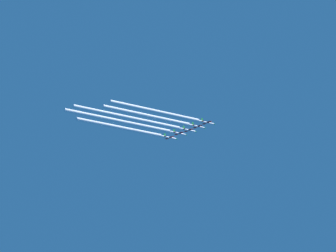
{
  "coord_description": "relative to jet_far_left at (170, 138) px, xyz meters",
  "views": [
    {
      "loc": [
        441.06,
        -331.32,
        1.76
      ],
      "look_at": [
        0.18,
        -15.17,
        166.44
      ],
      "focal_mm": 101.66,
      "sensor_mm": 36.0,
      "label": 1
    }
  ],
  "objects": [
    {
      "name": "jet_center",
      "position": [
        19.76,
        0.08,
        0.0
      ],
      "size": [
        7.59,
        11.06,
        2.66
      ],
      "color": "silver"
    },
    {
      "name": "smoke_trail_far_right",
      "position": [
        38.58,
        -37.19,
        0.0
      ],
      "size": [
        2.25,
        63.29,
        2.25
      ],
      "color": "white"
    },
    {
      "name": "jet_inner_left",
      "position": [
        10.15,
        -0.2,
        0.25
      ],
      "size": [
        7.59,
        11.06,
        2.66
      ],
      "color": "silver"
    },
    {
      "name": "smoke_trail_center",
      "position": [
        19.76,
        -43.1,
        -0.02
      ],
      "size": [
        2.25,
        76.25,
        2.25
      ],
      "color": "white"
    },
    {
      "name": "jet_inner_right",
      "position": [
        28.61,
        0.21,
        0.19
      ],
      "size": [
        7.59,
        11.06,
        2.66
      ],
      "color": "silver"
    },
    {
      "name": "smoke_trail_inner_right",
      "position": [
        28.61,
        -35.98,
        0.16
      ],
      "size": [
        2.25,
        62.25,
        2.25
      ],
      "color": "white"
    },
    {
      "name": "jet_far_right",
      "position": [
        38.58,
        -0.48,
        0.03
      ],
      "size": [
        7.59,
        11.06,
        2.66
      ],
      "color": "silver"
    },
    {
      "name": "smoke_trail_inner_left",
      "position": [
        10.15,
        -43.27,
        0.23
      ],
      "size": [
        2.25,
        76.03,
        2.25
      ],
      "color": "white"
    },
    {
      "name": "jet_far_left",
      "position": [
        0.0,
        0.0,
        0.0
      ],
      "size": [
        7.59,
        11.06,
        2.66
      ],
      "color": "silver"
    },
    {
      "name": "smoke_trail_far_left",
      "position": [
        0.0,
        -36.22,
        -0.03
      ],
      "size": [
        2.25,
        62.3,
        2.25
      ],
      "color": "white"
    }
  ]
}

